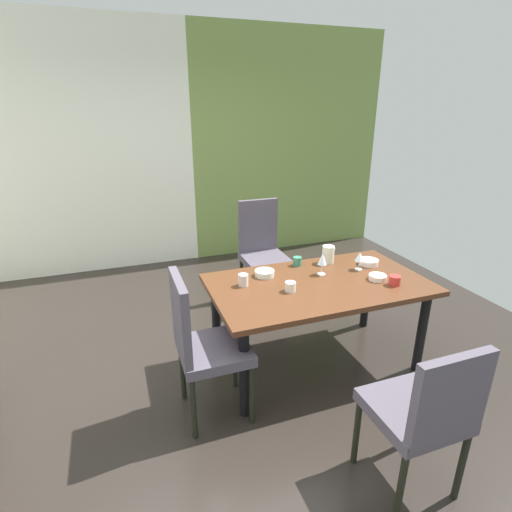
{
  "coord_description": "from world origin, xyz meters",
  "views": [
    {
      "loc": [
        -0.74,
        -2.48,
        1.97
      ],
      "look_at": [
        0.25,
        0.27,
        0.85
      ],
      "focal_mm": 28.0,
      "sensor_mm": 36.0,
      "label": 1
    }
  ],
  "objects_px": {
    "serving_bowl_left": "(378,277)",
    "cup_front": "(395,280)",
    "dining_table": "(318,292)",
    "cup_right": "(297,261)",
    "chair_head_near": "(425,410)",
    "pitcher_near_shelf": "(328,254)",
    "serving_bowl_west": "(264,273)",
    "cup_corner": "(243,280)",
    "serving_bowl_rear": "(369,262)",
    "wine_glass_near_window": "(360,257)",
    "cup_center": "(290,287)",
    "chair_head_far": "(262,247)",
    "wine_glass_north": "(322,259)",
    "chair_left_near": "(201,341)"
  },
  "relations": [
    {
      "from": "serving_bowl_west",
      "to": "serving_bowl_rear",
      "type": "xyz_separation_m",
      "value": [
        0.9,
        -0.08,
        0.0
      ]
    },
    {
      "from": "wine_glass_north",
      "to": "serving_bowl_rear",
      "type": "bearing_deg",
      "value": 5.49
    },
    {
      "from": "chair_head_near",
      "to": "serving_bowl_west",
      "type": "distance_m",
      "value": 1.5
    },
    {
      "from": "dining_table",
      "to": "cup_corner",
      "type": "xyz_separation_m",
      "value": [
        -0.55,
        0.14,
        0.13
      ]
    },
    {
      "from": "serving_bowl_left",
      "to": "cup_corner",
      "type": "height_order",
      "value": "cup_corner"
    },
    {
      "from": "serving_bowl_rear",
      "to": "cup_right",
      "type": "height_order",
      "value": "cup_right"
    },
    {
      "from": "cup_center",
      "to": "cup_right",
      "type": "xyz_separation_m",
      "value": [
        0.26,
        0.43,
        0.0
      ]
    },
    {
      "from": "serving_bowl_left",
      "to": "serving_bowl_rear",
      "type": "xyz_separation_m",
      "value": [
        0.11,
        0.28,
        0.0
      ]
    },
    {
      "from": "chair_head_near",
      "to": "cup_corner",
      "type": "distance_m",
      "value": 1.45
    },
    {
      "from": "wine_glass_near_window",
      "to": "cup_center",
      "type": "distance_m",
      "value": 0.71
    },
    {
      "from": "wine_glass_near_window",
      "to": "cup_corner",
      "type": "bearing_deg",
      "value": 178.4
    },
    {
      "from": "serving_bowl_rear",
      "to": "pitcher_near_shelf",
      "type": "bearing_deg",
      "value": 152.04
    },
    {
      "from": "cup_right",
      "to": "serving_bowl_west",
      "type": "bearing_deg",
      "value": -161.69
    },
    {
      "from": "cup_center",
      "to": "cup_corner",
      "type": "relative_size",
      "value": 0.87
    },
    {
      "from": "serving_bowl_west",
      "to": "cup_front",
      "type": "relative_size",
      "value": 1.84
    },
    {
      "from": "wine_glass_near_window",
      "to": "serving_bowl_left",
      "type": "relative_size",
      "value": 1.1
    },
    {
      "from": "serving_bowl_left",
      "to": "serving_bowl_west",
      "type": "bearing_deg",
      "value": 155.29
    },
    {
      "from": "serving_bowl_left",
      "to": "cup_front",
      "type": "height_order",
      "value": "cup_front"
    },
    {
      "from": "serving_bowl_left",
      "to": "cup_corner",
      "type": "xyz_separation_m",
      "value": [
        -0.99,
        0.25,
        0.02
      ]
    },
    {
      "from": "chair_left_near",
      "to": "cup_right",
      "type": "height_order",
      "value": "chair_left_near"
    },
    {
      "from": "chair_left_near",
      "to": "chair_head_far",
      "type": "bearing_deg",
      "value": 146.81
    },
    {
      "from": "wine_glass_near_window",
      "to": "serving_bowl_west",
      "type": "height_order",
      "value": "wine_glass_near_window"
    },
    {
      "from": "chair_head_far",
      "to": "serving_bowl_rear",
      "type": "distance_m",
      "value": 1.2
    },
    {
      "from": "dining_table",
      "to": "serving_bowl_rear",
      "type": "bearing_deg",
      "value": 16.97
    },
    {
      "from": "chair_head_near",
      "to": "serving_bowl_west",
      "type": "bearing_deg",
      "value": 101.57
    },
    {
      "from": "chair_head_far",
      "to": "cup_center",
      "type": "relative_size",
      "value": 13.72
    },
    {
      "from": "cup_corner",
      "to": "serving_bowl_rear",
      "type": "bearing_deg",
      "value": 1.7
    },
    {
      "from": "serving_bowl_left",
      "to": "pitcher_near_shelf",
      "type": "xyz_separation_m",
      "value": [
        -0.18,
        0.44,
        0.05
      ]
    },
    {
      "from": "serving_bowl_rear",
      "to": "serving_bowl_left",
      "type": "bearing_deg",
      "value": -112.16
    },
    {
      "from": "cup_corner",
      "to": "chair_head_far",
      "type": "bearing_deg",
      "value": 62.89
    },
    {
      "from": "wine_glass_north",
      "to": "wine_glass_near_window",
      "type": "distance_m",
      "value": 0.33
    },
    {
      "from": "dining_table",
      "to": "cup_center",
      "type": "height_order",
      "value": "cup_center"
    },
    {
      "from": "chair_head_near",
      "to": "serving_bowl_rear",
      "type": "distance_m",
      "value": 1.52
    },
    {
      "from": "chair_head_far",
      "to": "pitcher_near_shelf",
      "type": "xyz_separation_m",
      "value": [
        0.26,
        -0.89,
        0.21
      ]
    },
    {
      "from": "wine_glass_near_window",
      "to": "serving_bowl_left",
      "type": "height_order",
      "value": "wine_glass_near_window"
    },
    {
      "from": "dining_table",
      "to": "cup_right",
      "type": "bearing_deg",
      "value": 91.33
    },
    {
      "from": "wine_glass_north",
      "to": "dining_table",
      "type": "bearing_deg",
      "value": -126.14
    },
    {
      "from": "dining_table",
      "to": "cup_center",
      "type": "relative_size",
      "value": 21.05
    },
    {
      "from": "chair_head_near",
      "to": "pitcher_near_shelf",
      "type": "height_order",
      "value": "chair_head_near"
    },
    {
      "from": "serving_bowl_west",
      "to": "chair_head_near",
      "type": "bearing_deg",
      "value": -78.43
    },
    {
      "from": "wine_glass_near_window",
      "to": "serving_bowl_rear",
      "type": "xyz_separation_m",
      "value": [
        0.14,
        0.06,
        -0.08
      ]
    },
    {
      "from": "cup_center",
      "to": "serving_bowl_west",
      "type": "bearing_deg",
      "value": 103.59
    },
    {
      "from": "chair_head_near",
      "to": "wine_glass_near_window",
      "type": "bearing_deg",
      "value": 70.62
    },
    {
      "from": "serving_bowl_west",
      "to": "cup_center",
      "type": "xyz_separation_m",
      "value": [
        0.08,
        -0.32,
        0.01
      ]
    },
    {
      "from": "wine_glass_north",
      "to": "cup_center",
      "type": "bearing_deg",
      "value": -151.67
    },
    {
      "from": "wine_glass_near_window",
      "to": "cup_right",
      "type": "bearing_deg",
      "value": 149.95
    },
    {
      "from": "cup_front",
      "to": "wine_glass_north",
      "type": "bearing_deg",
      "value": 139.0
    },
    {
      "from": "dining_table",
      "to": "wine_glass_north",
      "type": "height_order",
      "value": "wine_glass_north"
    },
    {
      "from": "chair_head_near",
      "to": "cup_right",
      "type": "xyz_separation_m",
      "value": [
        0.03,
        1.57,
        0.21
      ]
    },
    {
      "from": "cup_front",
      "to": "cup_right",
      "type": "distance_m",
      "value": 0.78
    }
  ]
}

